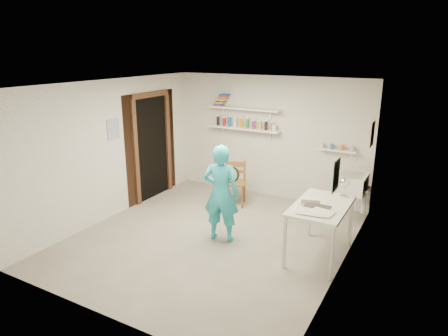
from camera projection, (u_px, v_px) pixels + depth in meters
The scene contains 27 objects.
floor at pixel (212, 238), 6.35m from camera, with size 4.00×4.50×0.02m, color slate.
ceiling at pixel (210, 83), 5.65m from camera, with size 4.00×4.50×0.02m, color silver.
wall_back at pixel (270, 137), 7.89m from camera, with size 4.00×0.02×2.40m, color silver.
wall_front at pixel (99, 219), 4.11m from camera, with size 4.00×0.02×2.40m, color silver.
wall_left at pixel (112, 149), 6.94m from camera, with size 0.02×4.50×2.40m, color silver.
wall_right at pixel (347, 187), 5.07m from camera, with size 0.02×4.50×2.40m, color silver.
doorway_recess at pixel (152, 148), 7.86m from camera, with size 0.02×0.90×2.00m, color black.
corridor_box at pixel (124, 142), 8.18m from camera, with size 1.40×1.50×2.10m, color brown.
door_lintel at pixel (150, 94), 7.55m from camera, with size 0.06×1.05×0.10m, color brown.
door_jamb_near at pixel (136, 154), 7.44m from camera, with size 0.06×0.10×2.00m, color brown.
door_jamb_far at pixel (168, 143), 8.27m from camera, with size 0.06×0.10×2.00m, color brown.
shelf_lower at pixel (244, 129), 7.97m from camera, with size 1.50×0.22×0.03m, color white.
shelf_upper at pixel (244, 109), 7.86m from camera, with size 1.50×0.22×0.03m, color white.
ledge_shelf at pixel (337, 150), 7.21m from camera, with size 0.70×0.14×0.03m, color white.
poster_left at pixel (113, 129), 6.87m from camera, with size 0.01×0.28×0.36m, color #334C7F.
poster_right_a at pixel (373, 134), 6.48m from camera, with size 0.01×0.34×0.42m, color #995933.
poster_right_b at pixel (336, 175), 4.53m from camera, with size 0.01×0.30×0.38m, color #3F724C.
belfast_sink at pixel (351, 183), 6.75m from camera, with size 0.48×0.60×0.30m, color white.
man at pixel (221, 193), 6.08m from camera, with size 0.56×0.37×1.53m, color #26A9BE.
wall_clock at pixel (231, 174), 6.16m from camera, with size 0.27×0.27×0.04m, color beige.
wooden_chair at pixel (234, 183), 7.56m from camera, with size 0.41×0.39×0.88m, color brown.
work_table at pixel (320, 230), 5.68m from camera, with size 0.71×1.19×0.79m, color silver.
desk_lamp at pixel (345, 182), 5.81m from camera, with size 0.15×0.15×0.15m, color silver.
spray_cans at pixel (244, 124), 7.95m from camera, with size 1.32×0.06×0.17m.
book_stack at pixel (221, 100), 8.06m from camera, with size 0.34×0.14×0.25m.
ledge_pots at pixel (337, 147), 7.20m from camera, with size 0.48×0.07×0.09m.
papers at pixel (322, 204), 5.56m from camera, with size 0.30×0.22×0.02m.
Camera 1 is at (2.97, -4.94, 2.87)m, focal length 32.00 mm.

